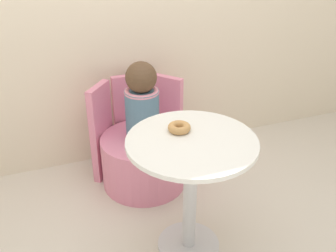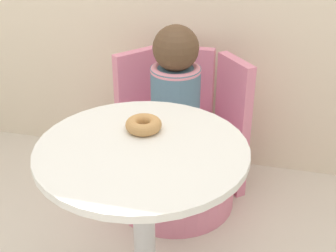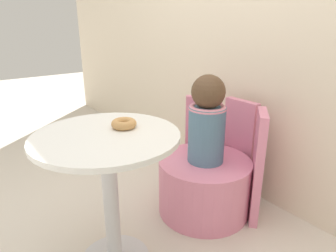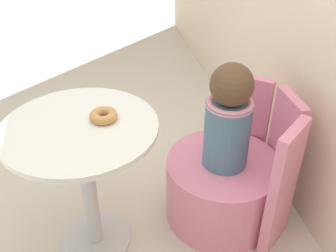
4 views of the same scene
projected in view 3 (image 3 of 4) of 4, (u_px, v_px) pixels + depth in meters
The scene contains 7 objects.
ground_plane at pixel (111, 249), 1.67m from camera, with size 12.00×12.00×0.00m, color beige.
back_wall at pixel (259, 21), 1.91m from camera, with size 6.00×0.06×2.40m.
round_table at pixel (109, 170), 1.41m from camera, with size 0.67×0.67×0.72m.
tub_chair at pixel (204, 186), 1.96m from camera, with size 0.59×0.59×0.37m.
booth_backrest at pixel (231, 152), 2.04m from camera, with size 0.69×0.25×0.71m.
child_figure at pixel (207, 120), 1.81m from camera, with size 0.23×0.23×0.55m.
donut at pixel (124, 124), 1.42m from camera, with size 0.12×0.12×0.04m.
Camera 3 is at (1.26, -0.56, 1.20)m, focal length 32.00 mm.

